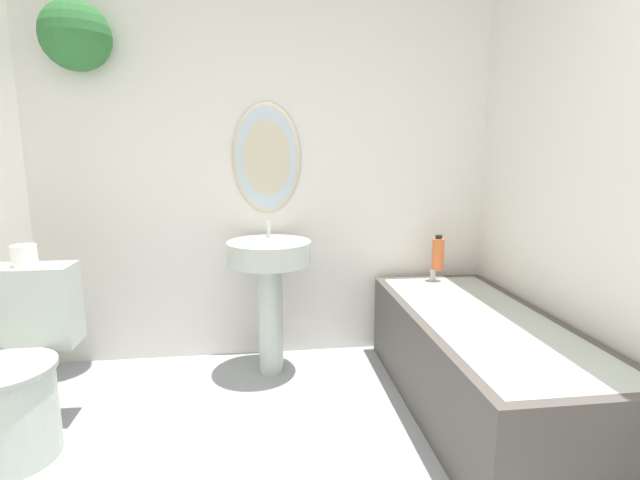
{
  "coord_description": "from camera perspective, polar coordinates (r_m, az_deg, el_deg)",
  "views": [
    {
      "loc": [
        -0.05,
        -0.47,
        1.33
      ],
      "look_at": [
        0.21,
        1.56,
        0.95
      ],
      "focal_mm": 26.0,
      "sensor_mm": 36.0,
      "label": 1
    }
  ],
  "objects": [
    {
      "name": "wall_back",
      "position": [
        3.0,
        -8.73,
        9.71
      ],
      "size": [
        3.0,
        0.38,
        2.4
      ],
      "color": "silver",
      "rests_on": "ground_plane"
    },
    {
      "name": "wall_right",
      "position": [
        2.3,
        34.28,
        5.56
      ],
      "size": [
        0.06,
        2.64,
        2.4
      ],
      "color": "silver",
      "rests_on": "ground_plane"
    },
    {
      "name": "toilet",
      "position": [
        2.57,
        -33.37,
        -13.78
      ],
      "size": [
        0.43,
        0.61,
        0.8
      ],
      "color": "#B2BCB2",
      "rests_on": "ground_plane"
    },
    {
      "name": "pedestal_sink",
      "position": [
        2.78,
        -6.21,
        -4.13
      ],
      "size": [
        0.5,
        0.5,
        0.92
      ],
      "color": "#B2BCB2",
      "rests_on": "ground_plane"
    },
    {
      "name": "bathtub",
      "position": [
        2.61,
        19.24,
        -14.03
      ],
      "size": [
        0.72,
        1.65,
        0.59
      ],
      "color": "#4C4742",
      "rests_on": "ground_plane"
    },
    {
      "name": "shampoo_bottle",
      "position": [
        3.09,
        14.32,
        -1.62
      ],
      "size": [
        0.08,
        0.08,
        0.23
      ],
      "color": "#DB6633",
      "rests_on": "bathtub"
    },
    {
      "name": "toilet_paper_roll",
      "position": [
        2.6,
        -32.6,
        -1.62
      ],
      "size": [
        0.11,
        0.11,
        0.1
      ],
      "color": "white",
      "rests_on": "toilet"
    }
  ]
}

